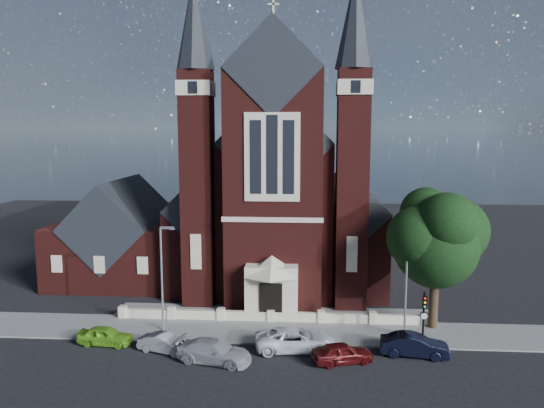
{
  "coord_description": "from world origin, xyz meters",
  "views": [
    {
      "loc": [
        2.84,
        -33.71,
        15.23
      ],
      "look_at": [
        -0.29,
        12.0,
        8.7
      ],
      "focal_mm": 35.0,
      "sensor_mm": 36.0,
      "label": 1
    }
  ],
  "objects_px": {
    "car_silver_a": "(165,343)",
    "car_navy": "(414,345)",
    "car_silver_b": "(214,351)",
    "car_dark_red": "(342,353)",
    "parish_hall": "(122,240)",
    "street_lamp_left": "(163,273)",
    "street_lamp_right": "(408,277)",
    "traffic_signal": "(424,312)",
    "street_tree": "(439,241)",
    "car_lime_van": "(105,336)",
    "car_white_suv": "(295,339)",
    "church": "(282,194)"
  },
  "relations": [
    {
      "from": "car_silver_a",
      "to": "car_navy",
      "type": "relative_size",
      "value": 0.83
    },
    {
      "from": "car_silver_b",
      "to": "car_navy",
      "type": "xyz_separation_m",
      "value": [
        13.33,
        1.85,
        0.02
      ]
    },
    {
      "from": "car_dark_red",
      "to": "parish_hall",
      "type": "bearing_deg",
      "value": 32.57
    },
    {
      "from": "street_lamp_left",
      "to": "car_silver_a",
      "type": "xyz_separation_m",
      "value": [
        1.03,
        -3.66,
        -3.98
      ]
    },
    {
      "from": "street_lamp_right",
      "to": "traffic_signal",
      "type": "distance_m",
      "value": 2.71
    },
    {
      "from": "car_silver_a",
      "to": "car_dark_red",
      "type": "xyz_separation_m",
      "value": [
        12.07,
        -0.88,
        0.06
      ]
    },
    {
      "from": "traffic_signal",
      "to": "car_dark_red",
      "type": "height_order",
      "value": "traffic_signal"
    },
    {
      "from": "car_navy",
      "to": "car_silver_a",
      "type": "bearing_deg",
      "value": 99.03
    },
    {
      "from": "street_tree",
      "to": "car_lime_van",
      "type": "relative_size",
      "value": 2.76
    },
    {
      "from": "street_lamp_right",
      "to": "car_navy",
      "type": "xyz_separation_m",
      "value": [
        0.02,
        -3.15,
        -3.85
      ]
    },
    {
      "from": "car_silver_b",
      "to": "car_navy",
      "type": "relative_size",
      "value": 1.11
    },
    {
      "from": "car_silver_b",
      "to": "car_dark_red",
      "type": "distance_m",
      "value": 8.43
    },
    {
      "from": "car_navy",
      "to": "car_lime_van",
      "type": "bearing_deg",
      "value": 96.15
    },
    {
      "from": "street_tree",
      "to": "car_silver_b",
      "type": "distance_m",
      "value": 18.27
    },
    {
      "from": "car_silver_b",
      "to": "car_white_suv",
      "type": "height_order",
      "value": "car_white_suv"
    },
    {
      "from": "street_tree",
      "to": "car_silver_b",
      "type": "relative_size",
      "value": 2.12
    },
    {
      "from": "street_tree",
      "to": "street_lamp_left",
      "type": "bearing_deg",
      "value": -175.24
    },
    {
      "from": "church",
      "to": "car_navy",
      "type": "relative_size",
      "value": 7.65
    },
    {
      "from": "car_white_suv",
      "to": "car_navy",
      "type": "relative_size",
      "value": 1.21
    },
    {
      "from": "traffic_signal",
      "to": "car_dark_red",
      "type": "xyz_separation_m",
      "value": [
        -5.81,
        -2.97,
        -1.9
      ]
    },
    {
      "from": "car_navy",
      "to": "car_dark_red",
      "type": "bearing_deg",
      "value": 113.12
    },
    {
      "from": "car_silver_b",
      "to": "street_lamp_right",
      "type": "bearing_deg",
      "value": -56.51
    },
    {
      "from": "traffic_signal",
      "to": "car_silver_b",
      "type": "distance_m",
      "value": 14.74
    },
    {
      "from": "traffic_signal",
      "to": "car_navy",
      "type": "distance_m",
      "value": 2.57
    },
    {
      "from": "street_lamp_left",
      "to": "car_silver_a",
      "type": "height_order",
      "value": "street_lamp_left"
    },
    {
      "from": "street_tree",
      "to": "street_lamp_right",
      "type": "relative_size",
      "value": 1.32
    },
    {
      "from": "street_lamp_left",
      "to": "car_lime_van",
      "type": "distance_m",
      "value": 5.94
    },
    {
      "from": "street_lamp_right",
      "to": "car_white_suv",
      "type": "bearing_deg",
      "value": -161.39
    },
    {
      "from": "street_lamp_right",
      "to": "car_white_suv",
      "type": "relative_size",
      "value": 1.46
    },
    {
      "from": "car_white_suv",
      "to": "car_dark_red",
      "type": "xyz_separation_m",
      "value": [
        3.16,
        -1.83,
        -0.09
      ]
    },
    {
      "from": "parish_hall",
      "to": "street_lamp_left",
      "type": "height_order",
      "value": "parish_hall"
    },
    {
      "from": "traffic_signal",
      "to": "car_white_suv",
      "type": "distance_m",
      "value": 9.22
    },
    {
      "from": "car_silver_a",
      "to": "car_dark_red",
      "type": "bearing_deg",
      "value": -77.06
    },
    {
      "from": "car_silver_b",
      "to": "parish_hall",
      "type": "bearing_deg",
      "value": 46.84
    },
    {
      "from": "street_tree",
      "to": "car_silver_b",
      "type": "height_order",
      "value": "street_tree"
    },
    {
      "from": "car_navy",
      "to": "car_silver_b",
      "type": "bearing_deg",
      "value": 105.19
    },
    {
      "from": "church",
      "to": "street_lamp_right",
      "type": "height_order",
      "value": "church"
    },
    {
      "from": "parish_hall",
      "to": "car_silver_a",
      "type": "bearing_deg",
      "value": -62.68
    },
    {
      "from": "street_lamp_right",
      "to": "car_silver_b",
      "type": "xyz_separation_m",
      "value": [
        -13.31,
        -5.0,
        -3.87
      ]
    },
    {
      "from": "street_lamp_right",
      "to": "street_lamp_left",
      "type": "bearing_deg",
      "value": 180.0
    },
    {
      "from": "street_lamp_left",
      "to": "car_silver_b",
      "type": "xyz_separation_m",
      "value": [
        4.69,
        -5.0,
        -3.87
      ]
    },
    {
      "from": "church",
      "to": "street_lamp_right",
      "type": "distance_m",
      "value": 21.76
    },
    {
      "from": "car_navy",
      "to": "street_lamp_right",
      "type": "bearing_deg",
      "value": 7.69
    },
    {
      "from": "street_lamp_left",
      "to": "car_navy",
      "type": "distance_m",
      "value": 18.69
    },
    {
      "from": "car_navy",
      "to": "car_white_suv",
      "type": "bearing_deg",
      "value": 94.21
    },
    {
      "from": "car_silver_b",
      "to": "car_navy",
      "type": "distance_m",
      "value": 13.46
    },
    {
      "from": "car_dark_red",
      "to": "car_silver_b",
      "type": "bearing_deg",
      "value": 76.85
    },
    {
      "from": "parish_hall",
      "to": "car_dark_red",
      "type": "distance_m",
      "value": 28.36
    },
    {
      "from": "parish_hall",
      "to": "car_silver_a",
      "type": "distance_m",
      "value": 20.17
    },
    {
      "from": "car_dark_red",
      "to": "car_lime_van",
      "type": "bearing_deg",
      "value": 67.48
    }
  ]
}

